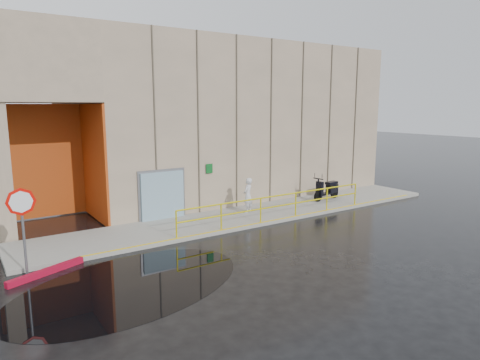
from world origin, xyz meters
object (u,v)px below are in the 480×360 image
(person, at_px, (248,195))
(red_curb, at_px, (47,272))
(stop_sign, at_px, (22,213))
(scooter, at_px, (327,184))

(person, relative_size, red_curb, 0.65)
(stop_sign, xyz_separation_m, red_curb, (0.50, -0.07, -1.82))
(stop_sign, relative_size, red_curb, 1.10)
(scooter, height_order, stop_sign, stop_sign)
(person, relative_size, scooter, 0.84)
(stop_sign, bearing_deg, red_curb, 14.95)
(person, distance_m, stop_sign, 9.56)
(person, height_order, stop_sign, stop_sign)
(person, distance_m, scooter, 4.87)
(scooter, xyz_separation_m, stop_sign, (-14.13, -2.10, 0.95))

